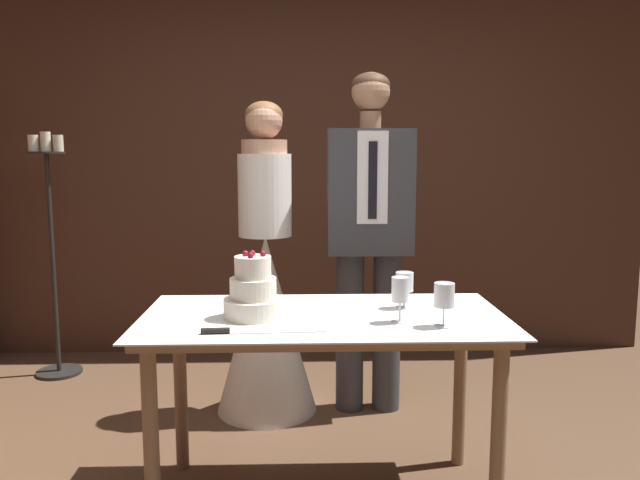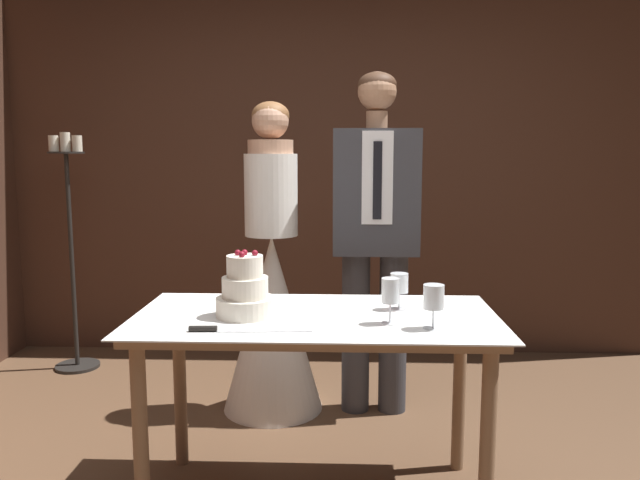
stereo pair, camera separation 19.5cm
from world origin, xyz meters
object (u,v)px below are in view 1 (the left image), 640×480
tiered_cake (253,293)px  wine_glass_middle (444,297)px  candle_stand (53,258)px  cake_table (324,339)px  cake_knife (239,331)px  wine_glass_far (400,292)px  bride (266,302)px  wine_glass_near (404,284)px  groom (369,226)px

tiered_cake → wine_glass_middle: tiered_cake is taller
wine_glass_middle → candle_stand: size_ratio=0.11×
cake_table → wine_glass_middle: (0.43, -0.18, 0.20)m
cake_knife → cake_table: bearing=35.1°
cake_table → cake_knife: size_ratio=3.22×
tiered_cake → wine_glass_far: (0.55, -0.09, 0.02)m
bride → candle_stand: size_ratio=1.09×
tiered_cake → wine_glass_near: 0.62m
cake_knife → wine_glass_far: 0.61m
cake_table → groom: size_ratio=0.79×
cake_knife → candle_stand: (-1.33, 1.74, -0.03)m
bride → groom: size_ratio=0.92×
bride → groom: groom is taller
tiered_cake → candle_stand: (-1.36, 1.52, -0.12)m
cake_knife → wine_glass_near: wine_glass_near is taller
cake_knife → bride: bride is taller
cake_table → wine_glass_far: 0.37m
wine_glass_near → cake_knife: bearing=-151.8°
cake_table → tiered_cake: size_ratio=5.46×
wine_glass_far → candle_stand: candle_stand is taller
tiered_cake → bride: bride is taller
groom → wine_glass_far: bearing=-89.7°
tiered_cake → wine_glass_far: bearing=-9.1°
cake_table → candle_stand: size_ratio=0.93×
cake_knife → wine_glass_far: (0.58, 0.13, 0.11)m
wine_glass_middle → bride: bearing=123.2°
wine_glass_near → bride: 1.04m
groom → candle_stand: groom is taller
cake_table → cake_knife: 0.40m
wine_glass_far → groom: bearing=90.3°
cake_table → bride: size_ratio=0.85×
bride → wine_glass_middle: bearing=-56.8°
cake_table → candle_stand: bearing=137.4°
wine_glass_near → candle_stand: bearing=144.5°
cake_knife → wine_glass_middle: 0.74m
wine_glass_middle → wine_glass_far: 0.16m
wine_glass_far → groom: size_ratio=0.09×
wine_glass_near → cake_table: bearing=-162.8°
cake_table → bride: bride is taller
bride → candle_stand: bearing=156.1°
wine_glass_near → bride: (-0.61, 0.80, -0.26)m
candle_stand → groom: bearing=-17.5°
wine_glass_middle → candle_stand: candle_stand is taller
cake_knife → bride: bearing=85.5°
groom → cake_table: bearing=-107.0°
tiered_cake → wine_glass_near: size_ratio=1.75×
wine_glass_far → groom: 1.02m
cake_table → groom: bearing=73.0°
wine_glass_near → groom: 0.81m
wine_glass_middle → tiered_cake: bearing=167.7°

